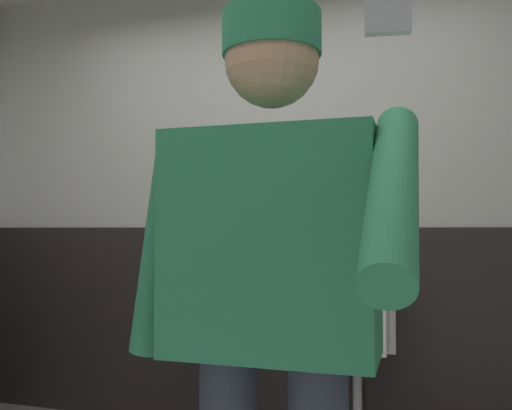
% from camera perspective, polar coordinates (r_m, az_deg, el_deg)
% --- Properties ---
extents(wall_back, '(4.55, 0.12, 2.70)m').
position_cam_1_polar(wall_back, '(3.16, 2.62, 0.90)').
color(wall_back, '#B2B2AD').
rests_on(wall_back, ground_plane).
extents(wainscot_band_back, '(3.95, 0.03, 1.17)m').
position_cam_1_polar(wainscot_band_back, '(3.14, 2.29, -13.15)').
color(wainscot_band_back, black).
rests_on(wainscot_band_back, ground_plane).
extents(urinal_left, '(0.40, 0.34, 1.24)m').
position_cam_1_polar(urinal_left, '(3.06, -3.83, -9.78)').
color(urinal_left, white).
rests_on(urinal_left, ground_plane).
extents(urinal_middle, '(0.40, 0.34, 1.24)m').
position_cam_1_polar(urinal_middle, '(2.88, 10.47, -10.20)').
color(urinal_middle, white).
rests_on(urinal_middle, ground_plane).
extents(privacy_divider_panel, '(0.04, 0.40, 0.90)m').
position_cam_1_polar(privacy_divider_panel, '(2.86, 2.74, -6.81)').
color(privacy_divider_panel, '#4C4C51').
extents(person, '(0.72, 0.60, 1.69)m').
position_cam_1_polar(person, '(1.28, 1.62, -9.37)').
color(person, '#2D3342').
rests_on(person, ground_plane).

